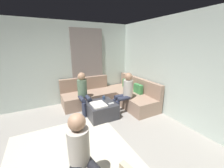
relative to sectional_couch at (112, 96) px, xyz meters
name	(u,v)px	position (x,y,z in m)	size (l,w,h in m)	color
wall_back	(196,73)	(2.08, 1.06, 1.07)	(6.00, 0.12, 2.70)	silver
wall_left	(47,65)	(-0.86, -1.88, 1.07)	(0.12, 6.00, 2.70)	silver
curtain_panel	(88,66)	(-0.76, -0.58, 0.97)	(0.06, 1.10, 2.50)	gray
area_rug	(73,162)	(1.88, -1.78, -0.27)	(2.60, 2.20, 0.01)	beige
sectional_couch	(112,96)	(0.00, 0.00, 0.00)	(2.10, 2.55, 0.87)	#9E7F6B
ottoman	(101,110)	(0.67, -0.70, -0.07)	(0.76, 0.76, 0.42)	#333338
folded_blanket	(98,105)	(0.77, -0.82, 0.16)	(0.44, 0.36, 0.04)	white
coffee_mug	(104,98)	(0.45, -0.52, 0.19)	(0.08, 0.08, 0.10)	#334C72
game_remote	(111,103)	(0.85, -0.48, 0.15)	(0.05, 0.15, 0.02)	white
person_on_couch_back	(125,91)	(0.71, 0.06, 0.38)	(0.30, 0.60, 1.20)	#2D3347
person_on_couch_side	(83,91)	(0.15, -1.04, 0.38)	(0.60, 0.30, 1.20)	#2D3347
person_on_armchair	(83,155)	(2.48, -1.74, 0.36)	(0.61, 0.38, 1.18)	black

